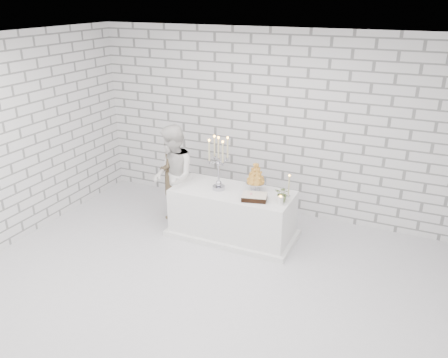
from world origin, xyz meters
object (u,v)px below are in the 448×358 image
(cake_table, at_px, (232,213))
(croquembouche, at_px, (256,177))
(groom, at_px, (171,174))
(candelabra, at_px, (219,163))
(bride, at_px, (173,177))

(cake_table, bearing_deg, croquembouche, 22.43)
(groom, xyz_separation_m, candelabra, (0.97, -0.26, 0.41))
(cake_table, bearing_deg, candelabra, -171.25)
(bride, height_order, candelabra, bride)
(cake_table, height_order, bride, bride)
(cake_table, xyz_separation_m, bride, (-1.00, -0.02, 0.44))
(groom, relative_size, candelabra, 1.82)
(cake_table, height_order, croquembouche, croquembouche)
(groom, bearing_deg, cake_table, 59.64)
(groom, distance_m, croquembouche, 1.51)
(bride, distance_m, croquembouche, 1.33)
(cake_table, relative_size, bride, 1.10)
(croquembouche, bearing_deg, groom, 176.38)
(groom, bearing_deg, candelabra, 55.53)
(candelabra, height_order, croquembouche, candelabra)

